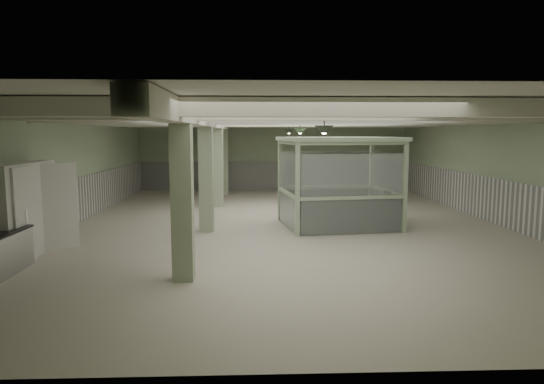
{
  "coord_description": "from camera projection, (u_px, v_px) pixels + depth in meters",
  "views": [
    {
      "loc": [
        -1.07,
        -15.72,
        2.99
      ],
      "look_at": [
        -0.53,
        -1.83,
        1.3
      ],
      "focal_mm": 32.0,
      "sensor_mm": 36.0,
      "label": 1
    }
  ],
  "objects": [
    {
      "name": "guard_booth",
      "position": [
        338.0,
        167.0,
        15.49
      ],
      "size": [
        3.91,
        3.43,
        2.87
      ],
      "rotation": [
        0.0,
        0.0,
        0.13
      ],
      "color": "#AEC69E",
      "rests_on": "floor"
    },
    {
      "name": "wall_front",
      "position": [
        342.0,
        232.0,
        5.85
      ],
      "size": [
        14.0,
        0.02,
        3.6
      ],
      "primitive_type": "cube",
      "color": "#A8BD97",
      "rests_on": "floor"
    },
    {
      "name": "wainscot_back",
      "position": [
        273.0,
        176.0,
        25.8
      ],
      "size": [
        13.9,
        0.05,
        1.5
      ],
      "primitive_type": "cube",
      "color": "white",
      "rests_on": "floor"
    },
    {
      "name": "filing_cabinet",
      "position": [
        393.0,
        209.0,
        15.6
      ],
      "size": [
        0.56,
        0.64,
        1.15
      ],
      "primitive_type": "cube",
      "rotation": [
        0.0,
        0.0,
        0.43
      ],
      "color": "#616554",
      "rests_on": "floor"
    },
    {
      "name": "floor",
      "position": [
        286.0,
        224.0,
        15.99
      ],
      "size": [
        20.0,
        20.0,
        0.0
      ],
      "primitive_type": "plane",
      "color": "beige",
      "rests_on": "ground"
    },
    {
      "name": "pendant_mid",
      "position": [
        300.0,
        131.0,
        16.14
      ],
      "size": [
        0.44,
        0.44,
        0.22
      ],
      "primitive_type": "cone",
      "rotation": [
        3.14,
        0.0,
        0.0
      ],
      "color": "#344131",
      "rests_on": "ceiling"
    },
    {
      "name": "beam_e",
      "position": [
        282.0,
        122.0,
        18.06
      ],
      "size": [
        13.9,
        0.35,
        0.32
      ],
      "primitive_type": "cube",
      "color": "silver",
      "rests_on": "ceiling"
    },
    {
      "name": "pendant_back",
      "position": [
        289.0,
        132.0,
        21.1
      ],
      "size": [
        0.44,
        0.44,
        0.22
      ],
      "primitive_type": "cone",
      "rotation": [
        3.14,
        0.0,
        0.0
      ],
      "color": "#344131",
      "rests_on": "ceiling"
    },
    {
      "name": "column_b",
      "position": [
        206.0,
        173.0,
        14.68
      ],
      "size": [
        0.42,
        0.42,
        3.6
      ],
      "primitive_type": "cube",
      "color": "#A5B693",
      "rests_on": "floor"
    },
    {
      "name": "ceiling",
      "position": [
        286.0,
        114.0,
        15.56
      ],
      "size": [
        14.0,
        20.0,
        0.02
      ],
      "primitive_type": "cube",
      "color": "silver",
      "rests_on": "wall_back"
    },
    {
      "name": "beam_c",
      "position": [
        292.0,
        117.0,
        13.1
      ],
      "size": [
        13.9,
        0.35,
        0.32
      ],
      "primitive_type": "cube",
      "color": "silver",
      "rests_on": "ceiling"
    },
    {
      "name": "wall_right",
      "position": [
        497.0,
        169.0,
        16.05
      ],
      "size": [
        0.02,
        20.0,
        3.6
      ],
      "primitive_type": "cube",
      "color": "#A8BD97",
      "rests_on": "floor"
    },
    {
      "name": "pendant_front",
      "position": [
        324.0,
        130.0,
        10.68
      ],
      "size": [
        0.44,
        0.44,
        0.22
      ],
      "primitive_type": "cone",
      "rotation": [
        3.14,
        0.0,
        0.0
      ],
      "color": "#344131",
      "rests_on": "ceiling"
    },
    {
      "name": "wainscot_right",
      "position": [
        494.0,
        201.0,
        16.17
      ],
      "size": [
        0.05,
        19.9,
        1.5
      ],
      "primitive_type": "cube",
      "color": "white",
      "rests_on": "floor"
    },
    {
      "name": "beam_f",
      "position": [
        278.0,
        123.0,
        20.54
      ],
      "size": [
        13.9,
        0.35,
        0.32
      ],
      "primitive_type": "cube",
      "color": "silver",
      "rests_on": "ceiling"
    },
    {
      "name": "beam_g",
      "position": [
        275.0,
        124.0,
        23.02
      ],
      "size": [
        13.9,
        0.35,
        0.32
      ],
      "primitive_type": "cube",
      "color": "silver",
      "rests_on": "ceiling"
    },
    {
      "name": "girder",
      "position": [
        208.0,
        121.0,
        15.49
      ],
      "size": [
        0.45,
        19.9,
        0.4
      ],
      "primitive_type": "cube",
      "color": "silver",
      "rests_on": "ceiling"
    },
    {
      "name": "wall_back",
      "position": [
        273.0,
        156.0,
        25.69
      ],
      "size": [
        14.0,
        0.02,
        3.6
      ],
      "primitive_type": "cube",
      "color": "#A8BD97",
      "rests_on": "floor"
    },
    {
      "name": "beam_b",
      "position": [
        302.0,
        113.0,
        10.62
      ],
      "size": [
        13.9,
        0.35,
        0.32
      ],
      "primitive_type": "cube",
      "color": "silver",
      "rests_on": "ceiling"
    },
    {
      "name": "beam_a",
      "position": [
        317.0,
        107.0,
        8.14
      ],
      "size": [
        13.9,
        0.35,
        0.32
      ],
      "primitive_type": "cube",
      "color": "silver",
      "rests_on": "ceiling"
    },
    {
      "name": "beam_d",
      "position": [
        286.0,
        120.0,
        15.58
      ],
      "size": [
        13.9,
        0.35,
        0.32
      ],
      "primitive_type": "cube",
      "color": "silver",
      "rests_on": "ceiling"
    },
    {
      "name": "walkin_cooler",
      "position": [
        22.0,
        208.0,
        11.63
      ],
      "size": [
        1.16,
        2.6,
        2.39
      ],
      "color": "white",
      "rests_on": "floor"
    },
    {
      "name": "column_d",
      "position": [
        224.0,
        158.0,
        23.61
      ],
      "size": [
        0.42,
        0.42,
        3.6
      ],
      "primitive_type": "cube",
      "color": "#A5B693",
      "rests_on": "floor"
    },
    {
      "name": "wainscot_left",
      "position": [
        70.0,
        203.0,
        15.63
      ],
      "size": [
        0.05,
        19.9,
        1.5
      ],
      "primitive_type": "cube",
      "color": "white",
      "rests_on": "floor"
    },
    {
      "name": "column_c",
      "position": [
        218.0,
        163.0,
        19.64
      ],
      "size": [
        0.42,
        0.42,
        3.6
      ],
      "primitive_type": "cube",
      "color": "#A5B693",
      "rests_on": "floor"
    },
    {
      "name": "veg_colander",
      "position": [
        9.0,
        223.0,
        10.8
      ],
      "size": [
        0.45,
        0.45,
        0.18
      ],
      "primitive_type": null,
      "rotation": [
        0.0,
        0.0,
        0.11
      ],
      "color": "#46474C",
      "rests_on": "prep_counter"
    },
    {
      "name": "wall_left",
      "position": [
        68.0,
        171.0,
        15.5
      ],
      "size": [
        0.02,
        20.0,
        3.6
      ],
      "primitive_type": "cube",
      "color": "#A8BD97",
      "rests_on": "floor"
    },
    {
      "name": "column_a",
      "position": [
        182.0,
        193.0,
        9.73
      ],
      "size": [
        0.42,
        0.42,
        3.6
      ],
      "primitive_type": "cube",
      "color": "#A5B693",
      "rests_on": "floor"
    }
  ]
}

